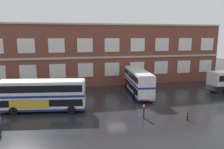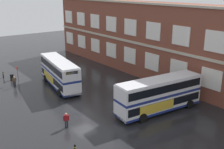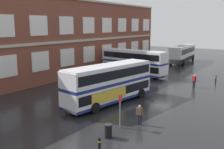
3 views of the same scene
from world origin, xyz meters
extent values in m
plane|color=black|center=(0.00, 2.00, 0.00)|extent=(120.00, 120.00, 0.00)
cube|color=brown|center=(-2.78, 18.00, 5.86)|extent=(56.83, 8.00, 11.71)
cube|color=#B2A893|center=(-2.78, 13.92, 5.62)|extent=(56.83, 0.16, 0.36)
cube|color=#B2A893|center=(-2.78, 13.95, 11.86)|extent=(56.83, 0.28, 0.30)
cube|color=silver|center=(-13.11, 13.94, 3.28)|extent=(2.89, 0.12, 2.58)
cube|color=silver|center=(-7.95, 13.94, 3.28)|extent=(2.89, 0.12, 2.58)
cube|color=silver|center=(-2.78, 13.94, 3.28)|extent=(2.89, 0.12, 2.58)
cube|color=silver|center=(2.39, 13.94, 3.28)|extent=(2.89, 0.12, 2.58)
cube|color=silver|center=(7.55, 13.94, 3.28)|extent=(2.89, 0.12, 2.58)
cube|color=silver|center=(12.72, 13.94, 3.28)|extent=(2.89, 0.12, 2.58)
cube|color=silver|center=(17.88, 13.94, 3.28)|extent=(2.89, 0.12, 2.58)
cube|color=silver|center=(23.05, 13.94, 3.28)|extent=(2.89, 0.12, 2.58)
cube|color=silver|center=(-13.11, 13.94, 7.96)|extent=(2.89, 0.12, 2.58)
cube|color=silver|center=(-7.95, 13.94, 7.96)|extent=(2.89, 0.12, 2.58)
cube|color=silver|center=(-2.78, 13.94, 7.96)|extent=(2.89, 0.12, 2.58)
cube|color=silver|center=(2.39, 13.94, 7.96)|extent=(2.89, 0.12, 2.58)
cube|color=silver|center=(7.55, 13.94, 7.96)|extent=(2.89, 0.12, 2.58)
cube|color=silver|center=(12.72, 13.94, 7.96)|extent=(2.89, 0.12, 2.58)
cube|color=silver|center=(17.88, 13.94, 7.96)|extent=(2.89, 0.12, 2.58)
cube|color=silver|center=(23.05, 13.94, 7.96)|extent=(2.89, 0.12, 2.58)
cube|color=silver|center=(-9.58, 1.76, 1.23)|extent=(11.26, 4.18, 1.75)
cube|color=black|center=(-9.58, 1.76, 1.44)|extent=(10.83, 4.15, 0.90)
cube|color=navy|center=(-9.58, 1.76, 2.25)|extent=(11.26, 4.18, 0.30)
cube|color=silver|center=(-9.58, 1.76, 3.17)|extent=(11.26, 4.18, 1.55)
cube|color=black|center=(-9.58, 1.76, 3.25)|extent=(10.83, 4.15, 0.90)
cube|color=navy|center=(-9.58, 1.76, 0.49)|extent=(11.26, 4.20, 0.28)
cube|color=silver|center=(-9.58, 1.76, 4.01)|extent=(11.03, 4.05, 0.12)
cube|color=gold|center=(-11.08, 0.68, 1.31)|extent=(4.79, 0.76, 1.10)
cube|color=yellow|center=(-4.17, 0.93, 3.60)|extent=(0.31, 1.65, 0.40)
cylinder|color=black|center=(-5.96, -0.09, 0.52)|extent=(1.08, 0.47, 1.04)
cylinder|color=black|center=(-5.58, 2.44, 0.52)|extent=(1.08, 0.47, 1.04)
cylinder|color=black|center=(-13.03, 0.99, 0.52)|extent=(1.08, 0.47, 1.04)
cylinder|color=black|center=(-12.65, 3.51, 0.52)|extent=(1.08, 0.47, 1.04)
cube|color=silver|center=(5.35, 7.15, 1.23)|extent=(3.62, 11.20, 1.75)
cube|color=black|center=(5.35, 7.15, 1.44)|extent=(3.62, 10.76, 0.90)
cube|color=navy|center=(5.35, 7.15, 2.25)|extent=(3.62, 11.20, 0.30)
cube|color=silver|center=(5.35, 7.15, 3.17)|extent=(3.62, 11.20, 1.55)
cube|color=black|center=(5.35, 7.15, 3.25)|extent=(3.62, 10.76, 0.90)
cube|color=navy|center=(5.35, 7.15, 0.49)|extent=(3.64, 11.20, 0.28)
cube|color=silver|center=(5.35, 7.15, 4.01)|extent=(3.50, 10.97, 0.12)
cube|color=gold|center=(6.51, 5.71, 1.31)|extent=(0.51, 4.82, 1.10)
cube|color=yellow|center=(5.89, 12.59, 3.60)|extent=(1.66, 0.22, 0.40)
cylinder|color=black|center=(7.00, 10.86, 0.52)|extent=(0.42, 1.07, 1.04)
cylinder|color=black|center=(4.46, 11.11, 0.52)|extent=(0.42, 1.07, 1.04)
cylinder|color=black|center=(6.30, 3.74, 0.52)|extent=(0.42, 1.07, 1.04)
cylinder|color=black|center=(3.76, 3.99, 0.52)|extent=(0.42, 1.07, 1.04)
cylinder|color=black|center=(19.75, 6.46, 0.52)|extent=(1.06, 0.40, 1.04)
cylinder|color=black|center=(2.42, -3.42, 0.42)|extent=(0.21, 0.21, 0.85)
cylinder|color=black|center=(2.35, -3.60, 0.42)|extent=(0.21, 0.21, 0.85)
cube|color=maroon|center=(2.38, -3.51, 1.15)|extent=(0.37, 0.46, 0.60)
cylinder|color=maroon|center=(2.48, -3.27, 1.12)|extent=(0.14, 0.14, 0.57)
cylinder|color=maroon|center=(2.29, -3.75, 1.12)|extent=(0.14, 0.14, 0.57)
sphere|color=tan|center=(2.38, -3.51, 1.59)|extent=(0.22, 0.22, 0.22)
cylinder|color=black|center=(-13.28, -3.66, 0.42)|extent=(0.18, 0.18, 0.85)
cylinder|color=black|center=(-13.26, -3.85, 0.42)|extent=(0.18, 0.18, 0.85)
cylinder|color=brown|center=(-13.30, -3.50, 1.12)|extent=(0.12, 0.12, 0.57)
cylinder|color=black|center=(7.14, -5.20, 0.47)|extent=(0.18, 0.18, 0.95)
cylinder|color=yellow|center=(7.14, -5.20, 0.68)|extent=(0.19, 0.19, 0.08)
camera|label=1|loc=(-6.49, -26.15, 9.68)|focal=34.13mm
camera|label=2|loc=(26.04, -15.33, 14.11)|focal=44.26mm
camera|label=3|loc=(-31.65, -13.31, 8.15)|focal=42.40mm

